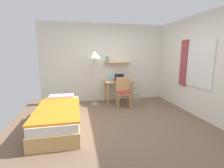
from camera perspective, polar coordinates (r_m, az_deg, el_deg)
ground_plane at (r=3.98m, az=3.86°, el=-13.39°), size 5.28×5.28×0.00m
wall_back at (r=5.62m, az=-1.62°, el=7.37°), size 4.40×0.27×2.60m
wall_right at (r=4.65m, az=28.90°, el=5.43°), size 0.10×4.40×2.60m
bed at (r=3.87m, az=-18.07°, el=-10.80°), size 0.90×1.98×0.54m
desk at (r=5.46m, az=2.42°, el=-0.47°), size 0.93×0.51×0.72m
desk_chair at (r=5.04m, az=3.99°, el=-2.35°), size 0.47×0.42×0.90m
standing_lamp at (r=5.09m, az=-6.25°, el=9.08°), size 0.38×0.38×1.70m
laptop at (r=5.47m, az=2.72°, el=1.74°), size 0.33×0.23×0.22m
water_bottle at (r=5.30m, az=-0.85°, el=1.97°), size 0.07×0.07×0.21m
book_stack at (r=5.57m, az=5.26°, el=1.50°), size 0.19×0.22×0.05m
handbag at (r=5.09m, az=8.20°, el=-6.45°), size 0.33×0.12×0.40m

